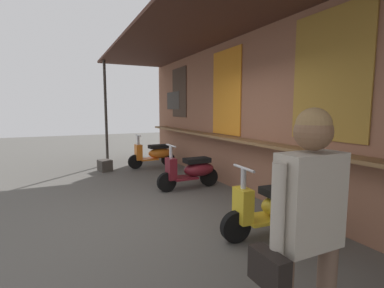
{
  "coord_description": "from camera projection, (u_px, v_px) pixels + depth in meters",
  "views": [
    {
      "loc": [
        4.14,
        -1.49,
        1.68
      ],
      "look_at": [
        -1.42,
        1.16,
        0.93
      ],
      "focal_mm": 26.77,
      "sensor_mm": 36.0,
      "label": 1
    }
  ],
  "objects": [
    {
      "name": "ground_plane",
      "position": [
        165.0,
        216.0,
        4.55
      ],
      "size": [
        31.87,
        31.87,
        0.0
      ],
      "primitive_type": "plane",
      "color": "#56544F"
    },
    {
      "name": "scooter_orange",
      "position": [
        155.0,
        154.0,
        8.36
      ],
      "size": [
        0.46,
        1.4,
        0.97
      ],
      "rotation": [
        0.0,
        0.0,
        -1.55
      ],
      "color": "orange",
      "rests_on": "ground_plane"
    },
    {
      "name": "merchandise_crate",
      "position": [
        105.0,
        165.0,
        7.84
      ],
      "size": [
        0.44,
        0.38,
        0.3
      ],
      "primitive_type": "cube",
      "rotation": [
        0.0,
        0.0,
        0.24
      ],
      "color": "#3D3833",
      "rests_on": "ground_plane"
    },
    {
      "name": "shopper_with_handbag",
      "position": [
        307.0,
        216.0,
        1.74
      ],
      "size": [
        0.26,
        0.66,
        1.69
      ],
      "rotation": [
        0.0,
        0.0,
        -0.0
      ],
      "color": "brown",
      "rests_on": "ground_plane"
    },
    {
      "name": "scooter_yellow",
      "position": [
        274.0,
        207.0,
        3.81
      ],
      "size": [
        0.49,
        1.4,
        0.97
      ],
      "rotation": [
        0.0,
        0.0,
        -1.64
      ],
      "color": "gold",
      "rests_on": "ground_plane"
    },
    {
      "name": "market_stall_facade",
      "position": [
        261.0,
        102.0,
        5.13
      ],
      "size": [
        11.38,
        2.36,
        3.23
      ],
      "color": "#8C5B44",
      "rests_on": "ground_plane"
    },
    {
      "name": "scooter_maroon",
      "position": [
        192.0,
        170.0,
        6.09
      ],
      "size": [
        0.46,
        1.4,
        0.97
      ],
      "rotation": [
        0.0,
        0.0,
        -1.55
      ],
      "color": "maroon",
      "rests_on": "ground_plane"
    }
  ]
}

